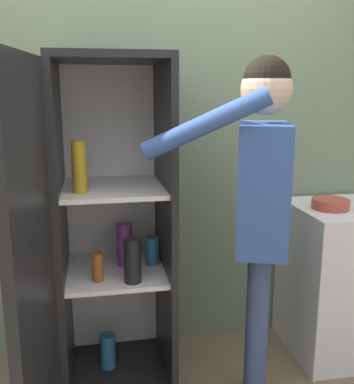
{
  "coord_description": "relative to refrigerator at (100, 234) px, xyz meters",
  "views": [
    {
      "loc": [
        -0.34,
        -1.7,
        1.6
      ],
      "look_at": [
        0.1,
        0.62,
        1.06
      ],
      "focal_mm": 42.0,
      "sensor_mm": 36.0,
      "label": 1
    }
  ],
  "objects": [
    {
      "name": "bowl",
      "position": [
        1.32,
        0.07,
        0.08
      ],
      "size": [
        0.21,
        0.21,
        0.06
      ],
      "color": "#B24738",
      "rests_on": "counter"
    },
    {
      "name": "refrigerator",
      "position": [
        0.0,
        0.0,
        0.0
      ],
      "size": [
        0.7,
        1.21,
        1.77
      ],
      "color": "black",
      "rests_on": "ground_plane"
    },
    {
      "name": "counter",
      "position": [
        1.44,
        0.1,
        -0.41
      ],
      "size": [
        0.59,
        0.59,
        0.93
      ],
      "color": "white",
      "rests_on": "ground_plane"
    },
    {
      "name": "person",
      "position": [
        0.75,
        -0.27,
        0.26
      ],
      "size": [
        0.76,
        0.52,
        1.75
      ],
      "color": "#384770",
      "rests_on": "ground_plane"
    },
    {
      "name": "wall_back",
      "position": [
        0.32,
        0.45,
        0.4
      ],
      "size": [
        7.0,
        0.06,
        2.55
      ],
      "color": "gray",
      "rests_on": "ground_plane"
    }
  ]
}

